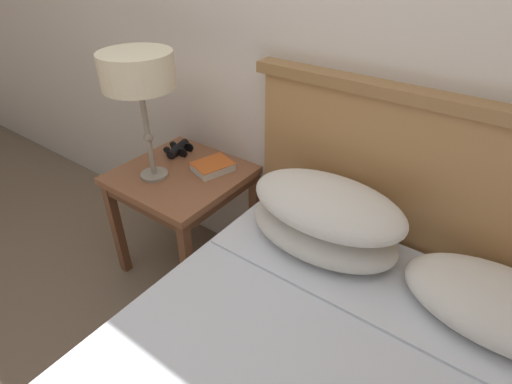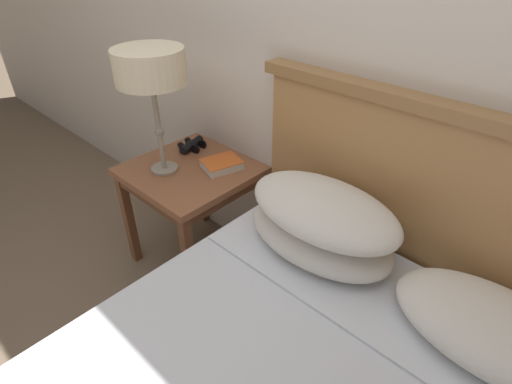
{
  "view_description": "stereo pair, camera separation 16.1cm",
  "coord_description": "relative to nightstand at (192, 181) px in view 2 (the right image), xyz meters",
  "views": [
    {
      "loc": [
        0.78,
        -0.51,
        1.59
      ],
      "look_at": [
        -0.01,
        0.57,
        0.7
      ],
      "focal_mm": 28.0,
      "sensor_mm": 36.0,
      "label": 1
    },
    {
      "loc": [
        0.91,
        -0.41,
        1.59
      ],
      "look_at": [
        -0.01,
        0.57,
        0.7
      ],
      "focal_mm": 28.0,
      "sensor_mm": 36.0,
      "label": 2
    }
  ],
  "objects": [
    {
      "name": "wall_back",
      "position": [
        0.5,
        0.31,
        0.78
      ],
      "size": [
        8.0,
        0.06,
        2.6
      ],
      "color": "silver",
      "rests_on": "ground_plane"
    },
    {
      "name": "nightstand",
      "position": [
        0.0,
        0.0,
        0.0
      ],
      "size": [
        0.58,
        0.58,
        0.6
      ],
      "color": "brown",
      "rests_on": "ground_plane"
    },
    {
      "name": "table_lamp",
      "position": [
        -0.08,
        -0.1,
        0.57
      ],
      "size": [
        0.31,
        0.31,
        0.58
      ],
      "color": "gray",
      "rests_on": "nightstand"
    },
    {
      "name": "book_on_nightstand",
      "position": [
        0.11,
        0.1,
        0.1
      ],
      "size": [
        0.19,
        0.22,
        0.04
      ],
      "color": "silver",
      "rests_on": "nightstand"
    },
    {
      "name": "binoculars_pair",
      "position": [
        -0.15,
        0.13,
        0.1
      ],
      "size": [
        0.15,
        0.16,
        0.05
      ],
      "color": "black",
      "rests_on": "nightstand"
    }
  ]
}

